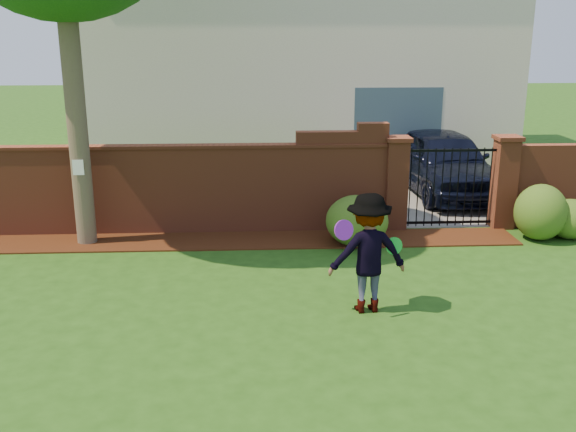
{
  "coord_description": "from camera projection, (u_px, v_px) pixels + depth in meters",
  "views": [
    {
      "loc": [
        -0.41,
        -8.52,
        3.91
      ],
      "look_at": [
        0.11,
        1.4,
        1.05
      ],
      "focal_mm": 40.64,
      "sensor_mm": 36.0,
      "label": 1
    }
  ],
  "objects": [
    {
      "name": "pillar_right",
      "position": [
        504.0,
        182.0,
        13.09
      ],
      "size": [
        0.5,
        0.5,
        1.88
      ],
      "color": "brown",
      "rests_on": "ground"
    },
    {
      "name": "ground",
      "position": [
        286.0,
        314.0,
        9.28
      ],
      "size": [
        80.0,
        80.0,
        0.01
      ],
      "primitive_type": "cube",
      "color": "#204711",
      "rests_on": "ground"
    },
    {
      "name": "house",
      "position": [
        299.0,
        54.0,
        19.97
      ],
      "size": [
        12.4,
        6.4,
        6.3
      ],
      "color": "beige",
      "rests_on": "ground"
    },
    {
      "name": "mulch_bed",
      "position": [
        227.0,
        241.0,
        12.43
      ],
      "size": [
        11.1,
        1.08,
        0.03
      ],
      "primitive_type": "cube",
      "color": "#331609",
      "rests_on": "ground"
    },
    {
      "name": "pillar_left",
      "position": [
        396.0,
        183.0,
        12.98
      ],
      "size": [
        0.5,
        0.5,
        1.88
      ],
      "color": "brown",
      "rests_on": "ground"
    },
    {
      "name": "iron_gate",
      "position": [
        450.0,
        187.0,
        13.06
      ],
      "size": [
        1.78,
        0.03,
        1.6
      ],
      "color": "black",
      "rests_on": "ground"
    },
    {
      "name": "frisbee_green",
      "position": [
        394.0,
        246.0,
        9.13
      ],
      "size": [
        0.26,
        0.11,
        0.25
      ],
      "primitive_type": "cylinder",
      "rotation": [
        1.43,
        0.0,
        0.24
      ],
      "color": "green",
      "rests_on": "man"
    },
    {
      "name": "shrub_right",
      "position": [
        571.0,
        219.0,
        12.53
      ],
      "size": [
        0.87,
        0.87,
        0.78
      ],
      "primitive_type": "ellipsoid",
      "color": "#295218",
      "rests_on": "ground"
    },
    {
      "name": "paper_notice",
      "position": [
        78.0,
        167.0,
        11.77
      ],
      "size": [
        0.2,
        0.01,
        0.28
      ],
      "primitive_type": "cube",
      "color": "white",
      "rests_on": "tree"
    },
    {
      "name": "driveway",
      "position": [
        403.0,
        183.0,
        17.13
      ],
      "size": [
        3.2,
        8.0,
        0.01
      ],
      "primitive_type": "cube",
      "color": "slate",
      "rests_on": "ground"
    },
    {
      "name": "car",
      "position": [
        448.0,
        164.0,
        15.63
      ],
      "size": [
        2.11,
        4.7,
        1.57
      ],
      "primitive_type": "imported",
      "rotation": [
        0.0,
        0.0,
        0.06
      ],
      "color": "black",
      "rests_on": "ground"
    },
    {
      "name": "man",
      "position": [
        368.0,
        254.0,
        9.15
      ],
      "size": [
        1.18,
        0.76,
        1.73
      ],
      "primitive_type": "imported",
      "rotation": [
        0.0,
        0.0,
        3.25
      ],
      "color": "gray",
      "rests_on": "ground"
    },
    {
      "name": "frisbee_purple",
      "position": [
        344.0,
        230.0,
        8.72
      ],
      "size": [
        0.29,
        0.18,
        0.28
      ],
      "primitive_type": "cylinder",
      "rotation": [
        1.36,
        0.0,
        0.37
      ],
      "color": "purple",
      "rests_on": "man"
    },
    {
      "name": "shrub_left",
      "position": [
        357.0,
        221.0,
        12.11
      ],
      "size": [
        1.17,
        1.17,
        0.95
      ],
      "primitive_type": "ellipsoid",
      "color": "#295218",
      "rests_on": "ground"
    },
    {
      "name": "shrub_middle",
      "position": [
        541.0,
        212.0,
        12.43
      ],
      "size": [
        0.99,
        0.99,
        1.09
      ],
      "primitive_type": "ellipsoid",
      "color": "#295218",
      "rests_on": "ground"
    },
    {
      "name": "brick_wall",
      "position": [
        173.0,
        187.0,
        12.76
      ],
      "size": [
        8.7,
        0.31,
        2.16
      ],
      "color": "brown",
      "rests_on": "ground"
    }
  ]
}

